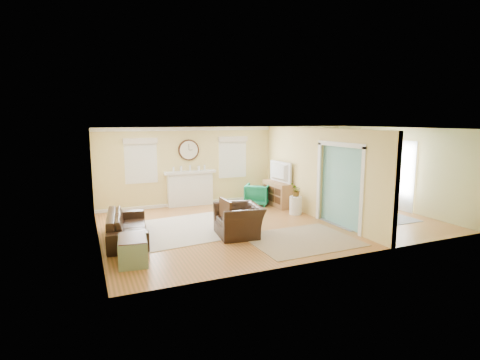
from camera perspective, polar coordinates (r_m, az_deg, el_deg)
name	(u,v)px	position (r m, az deg, el deg)	size (l,w,h in m)	color
floor	(270,222)	(10.57, 4.66, -6.41)	(9.00, 9.00, 0.00)	#8F5E2B
wall_back	(231,164)	(13.00, -1.43, 2.39)	(9.00, 0.02, 2.60)	#EAD087
wall_front	(341,196)	(7.81, 15.08, -2.43)	(9.00, 0.02, 2.60)	#EAD087
wall_left	(96,188)	(9.13, -21.10, -1.10)	(0.02, 6.00, 2.60)	#EAD087
wall_right	(395,168)	(13.01, 22.58, 1.69)	(0.02, 6.00, 2.60)	#EAD087
ceiling	(272,128)	(10.19, 4.85, 7.83)	(9.00, 6.00, 0.02)	white
partition	(312,170)	(11.30, 10.89, 1.50)	(0.17, 6.00, 2.60)	#EAD087
fireplace	(190,188)	(12.52, -7.60, -1.21)	(1.70, 0.30, 1.17)	white
wall_clock	(189,150)	(12.44, -7.83, 4.55)	(0.70, 0.07, 0.70)	#452617
window_left	(141,158)	(12.13, -14.88, 3.30)	(1.05, 0.13, 1.42)	white
window_right	(233,154)	(12.94, -1.15, 3.95)	(1.05, 0.13, 1.42)	white
french_doors	(394,174)	(13.00, 22.39, 0.81)	(0.06, 1.70, 2.20)	white
pendant	(360,141)	(11.90, 17.76, 5.69)	(0.30, 0.30, 0.55)	gold
rug_cream	(180,230)	(9.93, -9.09, -7.47)	(3.04, 2.63, 0.02)	beige
rug_jute	(302,240)	(9.13, 9.36, -8.97)	(2.45, 2.00, 0.01)	tan
rug_grey	(350,213)	(12.00, 16.39, -4.83)	(2.55, 3.19, 0.01)	gray
sofa	(127,226)	(9.35, -16.79, -6.73)	(2.27, 0.89, 0.66)	black
eames_chair	(239,220)	(9.25, -0.19, -6.17)	(1.18, 1.03, 0.77)	black
green_chair	(257,195)	(12.57, 2.64, -2.22)	(0.75, 0.78, 0.71)	#17785E
trunk	(133,250)	(7.89, -16.01, -10.20)	(0.65, 0.96, 0.52)	gray
credenza	(278,194)	(12.51, 5.76, -2.10)	(0.47, 1.37, 0.80)	#9D724E
tv	(278,172)	(12.38, 5.74, 1.25)	(1.17, 0.15, 0.68)	black
garden_stool	(296,205)	(11.45, 8.47, -3.85)	(0.37, 0.37, 0.55)	white
potted_plant	(296,190)	(11.36, 8.53, -1.54)	(0.35, 0.31, 0.39)	#337F33
dining_table	(350,202)	(11.93, 16.46, -3.29)	(1.91, 1.06, 0.67)	#452617
dining_chair_n	(330,188)	(12.66, 13.52, -1.26)	(0.53, 0.53, 1.02)	gray
dining_chair_s	(375,202)	(11.10, 19.94, -3.18)	(0.45, 0.45, 0.96)	gray
dining_chair_w	(330,197)	(11.48, 13.57, -2.58)	(0.45, 0.45, 0.93)	white
dining_chair_e	(365,192)	(12.36, 18.56, -1.77)	(0.54, 0.54, 1.00)	gray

